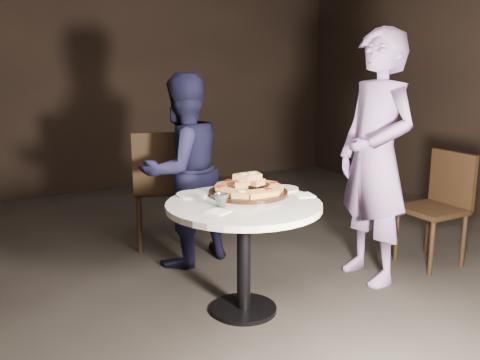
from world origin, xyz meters
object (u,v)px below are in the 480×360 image
object	(u,v)px
table	(244,223)
diner_navy	(183,170)
serving_board	(248,193)
focaccia_pile	(248,186)
chair_far	(162,181)
water_glass	(221,200)
chair_right	(441,200)
diner_teal	(376,158)

from	to	relation	value
table	diner_navy	world-z (taller)	diner_navy
serving_board	focaccia_pile	distance (m)	0.05
serving_board	chair_far	size ratio (longest dim) A/B	0.51
focaccia_pile	water_glass	size ratio (longest dim) A/B	5.44
table	serving_board	world-z (taller)	serving_board
chair_far	chair_right	xyz separation A→B (m)	(1.79, -1.31, -0.07)
focaccia_pile	diner_navy	size ratio (longest dim) A/B	0.31
chair_right	diner_navy	world-z (taller)	diner_navy
table	focaccia_pile	distance (m)	0.28
serving_board	diner_navy	world-z (taller)	diner_navy
chair_far	table	bearing A→B (deg)	109.27
focaccia_pile	diner_teal	distance (m)	0.96
chair_far	chair_right	world-z (taller)	chair_far
serving_board	diner_navy	xyz separation A→B (m)	(-0.13, 0.81, 0.01)
chair_far	serving_board	bearing A→B (deg)	115.18
table	chair_far	bearing A→B (deg)	91.79
serving_board	water_glass	xyz separation A→B (m)	(-0.28, -0.19, 0.03)
serving_board	chair_far	xyz separation A→B (m)	(-0.16, 1.20, -0.15)
serving_board	diner_teal	world-z (taller)	diner_teal
chair_right	chair_far	bearing A→B (deg)	-127.64
water_glass	chair_far	world-z (taller)	chair_far
serving_board	focaccia_pile	bearing A→B (deg)	93.89
diner_teal	focaccia_pile	bearing A→B (deg)	-96.85
water_glass	focaccia_pile	bearing A→B (deg)	34.03
chair_far	focaccia_pile	bearing A→B (deg)	115.20
table	chair_far	distance (m)	1.36
serving_board	chair_far	world-z (taller)	chair_far
serving_board	diner_teal	xyz separation A→B (m)	(0.95, -0.12, 0.16)
table	serving_board	size ratio (longest dim) A/B	1.99
serving_board	diner_teal	distance (m)	0.97
diner_navy	chair_right	bearing A→B (deg)	138.27
focaccia_pile	diner_teal	bearing A→B (deg)	-7.34
diner_navy	table	bearing A→B (deg)	76.55
chair_far	water_glass	bearing A→B (deg)	102.49
table	diner_navy	xyz separation A→B (m)	(-0.01, 0.97, 0.15)
water_glass	diner_navy	world-z (taller)	diner_navy
water_glass	chair_far	xyz separation A→B (m)	(0.12, 1.38, -0.18)
diner_teal	chair_right	bearing A→B (deg)	90.69
table	diner_teal	world-z (taller)	diner_teal
chair_right	diner_teal	xyz separation A→B (m)	(-0.68, -0.00, 0.39)
water_glass	chair_right	world-z (taller)	chair_right
chair_far	diner_teal	world-z (taller)	diner_teal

